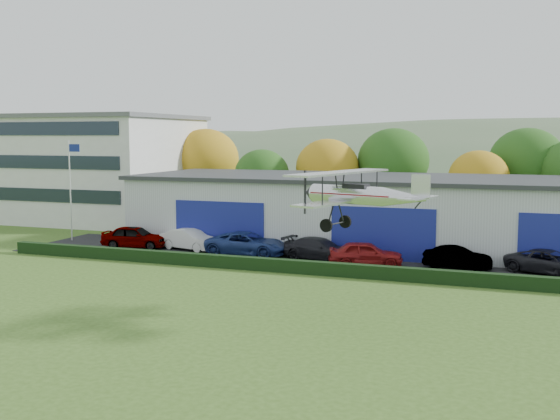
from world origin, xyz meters
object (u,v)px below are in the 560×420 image
(car_1, at_px, (190,239))
(car_2, at_px, (247,244))
(car_4, at_px, (366,254))
(office_block, at_px, (86,167))
(car_5, at_px, (457,258))
(car_6, at_px, (550,262))
(hangar, at_px, (398,212))
(biplane, at_px, (358,193))
(flagpole, at_px, (71,181))
(car_3, at_px, (319,249))
(car_0, at_px, (135,237))

(car_1, height_order, car_2, car_2)
(car_2, height_order, car_4, car_2)
(office_block, bearing_deg, car_5, -20.54)
(office_block, bearing_deg, car_1, -35.98)
(car_1, bearing_deg, car_4, -84.00)
(car_2, xyz_separation_m, car_6, (19.61, 0.42, -0.09))
(car_1, bearing_deg, hangar, -51.19)
(office_block, distance_m, car_6, 45.79)
(hangar, xyz_separation_m, biplane, (1.68, -20.39, 3.08))
(car_5, bearing_deg, car_2, 89.59)
(hangar, relative_size, flagpole, 5.08)
(car_3, distance_m, car_6, 14.36)
(car_0, bearing_deg, car_2, -99.57)
(flagpole, height_order, car_0, flagpole)
(car_3, relative_size, car_4, 1.08)
(car_5, bearing_deg, biplane, 164.80)
(office_block, xyz_separation_m, car_5, (38.00, -14.24, -4.47))
(car_2, bearing_deg, car_3, -91.63)
(flagpole, height_order, car_5, flagpole)
(car_3, height_order, car_5, car_3)
(flagpole, bearing_deg, car_0, -12.15)
(car_2, xyz_separation_m, biplane, (10.91, -13.01, 4.89))
(flagpole, distance_m, car_0, 7.81)
(flagpole, height_order, car_2, flagpole)
(flagpole, xyz_separation_m, biplane, (26.56, -14.41, 0.96))
(hangar, height_order, office_block, office_block)
(car_6, height_order, biplane, biplane)
(car_1, bearing_deg, car_3, -79.93)
(office_block, xyz_separation_m, car_2, (23.77, -14.40, -4.36))
(car_5, bearing_deg, car_4, 101.25)
(car_6, bearing_deg, biplane, 169.17)
(flagpole, xyz_separation_m, car_3, (20.90, -1.31, -4.00))
(biplane, bearing_deg, car_5, 91.77)
(office_block, height_order, car_1, office_block)
(hangar, height_order, biplane, biplane)
(car_1, xyz_separation_m, car_6, (24.41, -0.21, -0.04))
(hangar, bearing_deg, car_3, -118.68)
(hangar, height_order, flagpole, flagpole)
(car_2, xyz_separation_m, car_3, (5.25, 0.09, -0.06))
(car_5, bearing_deg, car_3, 89.39)
(office_block, xyz_separation_m, car_4, (32.43, -15.45, -4.36))
(office_block, xyz_separation_m, car_1, (18.97, -13.77, -4.41))
(hangar, height_order, car_2, hangar)
(car_1, distance_m, car_3, 10.06)
(car_1, bearing_deg, car_5, -78.28)
(office_block, height_order, car_3, office_block)
(flagpole, relative_size, car_3, 1.58)
(car_6, bearing_deg, office_block, 94.23)
(flagpole, relative_size, car_0, 1.64)
(car_1, relative_size, car_3, 0.91)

